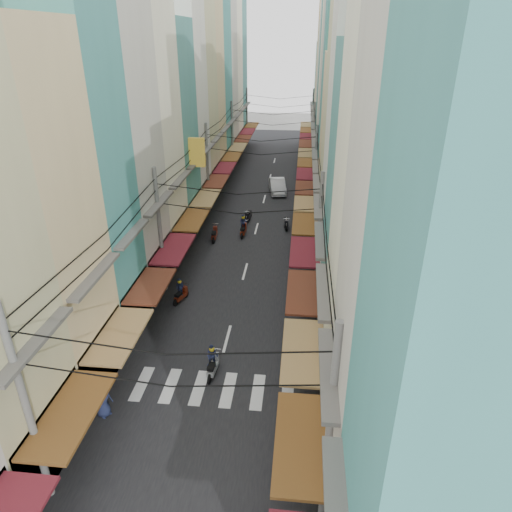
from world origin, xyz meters
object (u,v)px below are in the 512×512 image
Objects in this scene: bicycle at (362,351)px; market_umbrella at (355,312)px; white_car at (277,193)px; traffic_sign at (327,291)px.

market_umbrella is at bearing 23.68° from bicycle.
market_umbrella is (-0.48, 0.77, 1.95)m from bicycle.
traffic_sign is (4.24, -24.16, 2.11)m from white_car.
bicycle is 2.15m from market_umbrella.
white_car is 2.32× the size of market_umbrella.
white_car is at bearing 4.47° from bicycle.
bicycle is at bearing -53.41° from traffic_sign.
bicycle is 3.77m from traffic_sign.
bicycle is at bearing -57.90° from market_umbrella.
bicycle is 0.59× the size of traffic_sign.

